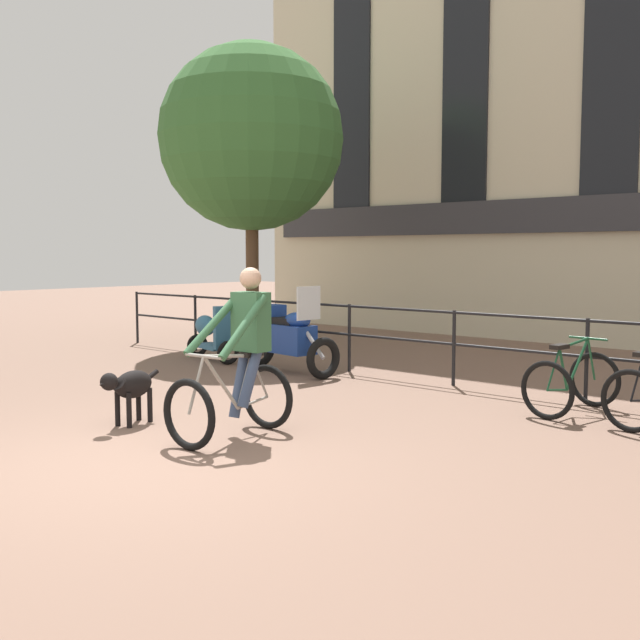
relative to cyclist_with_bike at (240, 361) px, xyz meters
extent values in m
plane|color=#7A5B4C|center=(0.08, -1.27, -0.76)|extent=(60.00, 60.00, 0.00)
cylinder|color=black|center=(-7.42, 3.93, -0.24)|extent=(0.05, 0.05, 1.05)
cylinder|color=black|center=(-5.54, 3.93, -0.24)|extent=(0.05, 0.05, 1.05)
cylinder|color=black|center=(-3.67, 3.93, -0.24)|extent=(0.05, 0.05, 1.05)
cylinder|color=black|center=(-1.79, 3.93, -0.24)|extent=(0.05, 0.05, 1.05)
cylinder|color=black|center=(0.08, 3.93, -0.24)|extent=(0.05, 0.05, 1.05)
cylinder|color=black|center=(1.96, 3.93, -0.24)|extent=(0.05, 0.05, 1.05)
cylinder|color=black|center=(0.08, 3.93, 0.26)|extent=(15.00, 0.04, 0.04)
cylinder|color=black|center=(0.08, 3.93, -0.19)|extent=(15.00, 0.04, 0.04)
cube|color=beige|center=(0.08, 9.73, 4.62)|extent=(18.00, 0.60, 10.76)
cube|color=#333338|center=(0.08, 9.37, 1.84)|extent=(17.10, 0.12, 0.70)
cube|color=black|center=(-6.22, 9.40, 5.16)|extent=(1.10, 0.06, 6.03)
cube|color=black|center=(-3.07, 9.40, 5.16)|extent=(1.10, 0.06, 6.03)
cube|color=black|center=(0.08, 9.40, 5.16)|extent=(1.10, 0.06, 6.03)
torus|color=black|center=(0.05, -0.69, -0.42)|extent=(0.68, 0.12, 0.68)
torus|color=black|center=(-0.03, 0.41, -0.42)|extent=(0.68, 0.12, 0.68)
cylinder|color=#9E998E|center=(0.02, -0.26, -0.19)|extent=(0.07, 0.49, 0.60)
cylinder|color=#9E998E|center=(0.00, 0.07, -0.22)|extent=(0.05, 0.23, 0.52)
cylinder|color=#9E998E|center=(0.01, -0.16, 0.07)|extent=(0.08, 0.66, 0.10)
cylinder|color=#9E998E|center=(-0.01, 0.19, -0.45)|extent=(0.06, 0.44, 0.08)
cylinder|color=#9E998E|center=(-0.02, 0.29, -0.19)|extent=(0.04, 0.27, 0.47)
cylinder|color=#9E998E|center=(0.04, -0.59, -0.16)|extent=(0.04, 0.23, 0.54)
cylinder|color=#9E998E|center=(0.03, -0.49, 0.10)|extent=(0.48, 0.06, 0.03)
cube|color=black|center=(-0.01, 0.17, 0.06)|extent=(0.14, 0.25, 0.05)
cube|color=#33603D|center=(-0.01, 0.17, 0.39)|extent=(0.37, 0.24, 0.60)
sphere|color=tan|center=(-0.01, 0.17, 0.83)|extent=(0.22, 0.22, 0.22)
cylinder|color=#33603D|center=(-0.20, -0.17, 0.37)|extent=(0.10, 0.71, 0.60)
cylinder|color=#33603D|center=(0.22, -0.14, 0.37)|extent=(0.19, 0.72, 0.60)
cylinder|color=#384766|center=(-0.07, 0.07, -0.25)|extent=(0.16, 0.32, 0.69)
cylinder|color=#384766|center=(0.07, 0.08, -0.19)|extent=(0.12, 0.31, 0.58)
ellipsoid|color=black|center=(-1.26, -0.39, -0.33)|extent=(0.36, 0.55, 0.30)
cylinder|color=black|center=(-1.22, -0.59, -0.31)|extent=(0.19, 0.19, 0.17)
sphere|color=black|center=(-1.18, -0.74, -0.25)|extent=(0.18, 0.18, 0.18)
cone|color=black|center=(-1.16, -0.82, -0.26)|extent=(0.12, 0.13, 0.10)
cylinder|color=black|center=(-1.32, -0.10, -0.27)|extent=(0.09, 0.18, 0.11)
cylinder|color=black|center=(-1.30, -0.57, -0.58)|extent=(0.06, 0.06, 0.37)
cylinder|color=black|center=(-1.14, -0.53, -0.58)|extent=(0.06, 0.06, 0.37)
cylinder|color=black|center=(-1.37, -0.26, -0.58)|extent=(0.06, 0.06, 0.37)
cylinder|color=black|center=(-1.21, -0.22, -0.58)|extent=(0.06, 0.06, 0.37)
torus|color=black|center=(-1.61, 3.11, -0.45)|extent=(0.19, 0.63, 0.62)
torus|color=black|center=(-3.16, 3.30, -0.45)|extent=(0.19, 0.63, 0.62)
cube|color=navy|center=(-2.38, 3.20, -0.23)|extent=(0.90, 0.50, 0.44)
ellipsoid|color=navy|center=(-2.19, 3.18, 0.07)|extent=(0.52, 0.38, 0.24)
cube|color=black|center=(-2.49, 3.22, 0.04)|extent=(0.59, 0.37, 0.10)
cylinder|color=#B2B2B7|center=(-1.81, 3.13, -0.27)|extent=(0.44, 0.11, 0.41)
cube|color=silver|center=(-1.94, 3.15, 0.34)|extent=(0.08, 0.44, 0.50)
cube|color=navy|center=(-2.83, 3.26, 0.13)|extent=(0.36, 0.40, 0.28)
torus|color=black|center=(2.11, 3.80, -0.43)|extent=(0.66, 0.13, 0.66)
torus|color=black|center=(1.99, 2.76, -0.43)|extent=(0.66, 0.13, 0.66)
cylinder|color=#194C2D|center=(2.06, 3.40, -0.20)|extent=(0.08, 0.47, 0.58)
cylinder|color=#194C2D|center=(2.03, 3.08, -0.24)|extent=(0.06, 0.22, 0.51)
cylinder|color=#194C2D|center=(2.05, 3.30, 0.05)|extent=(0.10, 0.63, 0.10)
cylinder|color=#194C2D|center=(2.02, 2.97, -0.46)|extent=(0.07, 0.42, 0.07)
cylinder|color=#194C2D|center=(2.00, 2.87, -0.21)|extent=(0.05, 0.25, 0.46)
cylinder|color=#194C2D|center=(2.10, 3.71, -0.18)|extent=(0.05, 0.21, 0.52)
cylinder|color=#194C2D|center=(2.09, 3.61, 0.08)|extent=(0.48, 0.08, 0.03)
cube|color=black|center=(2.02, 2.99, 0.03)|extent=(0.15, 0.25, 0.05)
torus|color=black|center=(2.90, 2.76, -0.43)|extent=(0.66, 0.15, 0.66)
cylinder|color=black|center=(2.91, 2.87, -0.21)|extent=(0.06, 0.25, 0.46)
torus|color=black|center=(-3.73, 3.14, -0.56)|extent=(0.18, 0.41, 0.40)
torus|color=black|center=(-4.89, 3.44, -0.56)|extent=(0.18, 0.41, 0.40)
cube|color=teal|center=(-4.31, 3.29, -0.52)|extent=(0.72, 0.44, 0.08)
cube|color=teal|center=(-3.91, 3.19, -0.16)|extent=(0.18, 0.33, 0.72)
ellipsoid|color=teal|center=(-4.57, 3.36, -0.18)|extent=(0.58, 0.42, 0.36)
cylinder|color=brown|center=(-5.55, 5.42, 0.79)|extent=(0.26, 0.26, 3.11)
sphere|color=#386B33|center=(-5.55, 5.42, 3.36)|extent=(3.69, 3.69, 3.69)
camera|label=1|loc=(5.52, -5.01, 1.08)|focal=42.00mm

